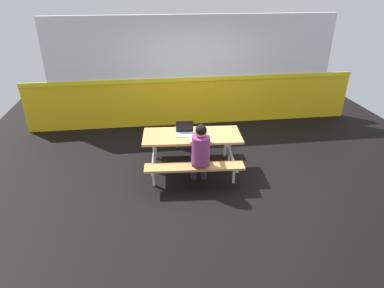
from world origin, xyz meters
The scene contains 6 objects.
ground_plane centered at (0.00, 0.00, -0.01)m, with size 10.00×10.00×0.02m, color black.
accent_backdrop centered at (0.00, 2.32, 1.25)m, with size 8.00×0.14×2.60m.
picnic_table_main centered at (-0.36, 0.00, 0.57)m, with size 1.83×1.67×0.74m.
student_nearer centered at (-0.29, -0.56, 0.71)m, with size 0.38×0.53×1.21m.
laptop_silver centered at (-0.48, 0.05, 0.79)m, with size 0.33×0.24×0.22m.
backpack_dark centered at (-0.44, 1.05, 0.22)m, with size 0.30×0.22×0.44m.
Camera 1 is at (-1.10, -5.43, 3.26)m, focal length 30.96 mm.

